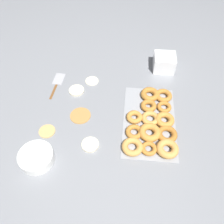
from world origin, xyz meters
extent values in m
plane|color=gray|center=(0.00, 0.00, 0.00)|extent=(3.00, 3.00, 0.00)
cylinder|color=beige|center=(0.16, 0.15, 0.01)|extent=(0.09, 0.09, 0.01)
cylinder|color=#B27F42|center=(-0.02, 0.10, 0.00)|extent=(0.12, 0.12, 0.01)
cylinder|color=beige|center=(0.25, 0.07, 0.00)|extent=(0.08, 0.08, 0.01)
cylinder|color=beige|center=(-0.21, 0.01, 0.01)|extent=(0.09, 0.09, 0.01)
cylinder|color=tan|center=(-0.14, 0.25, 0.00)|extent=(0.09, 0.09, 0.01)
cube|color=#93969B|center=(-0.03, -0.29, 0.00)|extent=(0.49, 0.28, 0.01)
torus|color=#D19347|center=(-0.20, -0.37, 0.02)|extent=(0.11, 0.11, 0.04)
torus|color=#AD6B28|center=(-0.12, -0.37, 0.02)|extent=(0.11, 0.11, 0.03)
torus|color=#C68438|center=(-0.03, -0.37, 0.02)|extent=(0.10, 0.10, 0.03)
torus|color=#B7752D|center=(0.07, -0.37, 0.02)|extent=(0.08, 0.08, 0.02)
torus|color=#B7752D|center=(0.15, -0.37, 0.02)|extent=(0.10, 0.10, 0.03)
torus|color=#B7752D|center=(-0.21, -0.28, 0.02)|extent=(0.08, 0.08, 0.02)
torus|color=#C68438|center=(-0.12, -0.28, 0.02)|extent=(0.11, 0.11, 0.04)
torus|color=#D19347|center=(-0.02, -0.29, 0.02)|extent=(0.10, 0.10, 0.03)
torus|color=#B7752D|center=(0.07, -0.28, 0.02)|extent=(0.09, 0.09, 0.03)
torus|color=#B7752D|center=(0.15, -0.29, 0.02)|extent=(0.11, 0.11, 0.03)
torus|color=#D19347|center=(-0.21, -0.20, 0.02)|extent=(0.11, 0.11, 0.03)
torus|color=#B7752D|center=(-0.12, -0.21, 0.02)|extent=(0.09, 0.09, 0.03)
torus|color=#C68438|center=(-0.02, -0.20, 0.02)|extent=(0.09, 0.09, 0.03)
cylinder|color=white|center=(-0.31, 0.25, 0.03)|extent=(0.17, 0.17, 0.05)
cube|color=white|center=(0.42, -0.38, 0.01)|extent=(0.13, 0.13, 0.02)
cube|color=white|center=(0.42, -0.38, 0.03)|extent=(0.13, 0.13, 0.02)
cube|color=white|center=(0.42, -0.38, 0.05)|extent=(0.13, 0.13, 0.02)
cube|color=white|center=(0.42, -0.38, 0.07)|extent=(0.13, 0.13, 0.02)
cube|color=white|center=(0.42, -0.38, 0.09)|extent=(0.13, 0.13, 0.02)
cube|color=brown|center=(0.14, 0.29, 0.00)|extent=(0.12, 0.02, 0.01)
cube|color=#A8A8AD|center=(0.26, 0.28, 0.00)|extent=(0.10, 0.07, 0.01)
camera|label=1|loc=(-0.81, -0.15, 1.04)|focal=38.00mm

